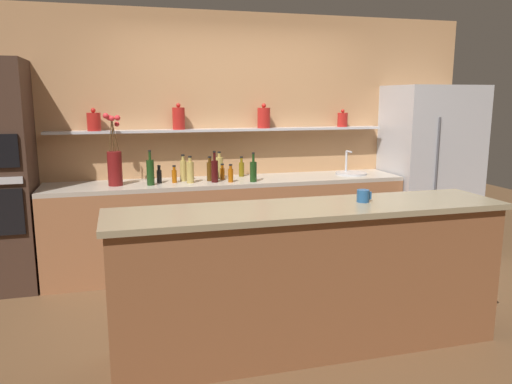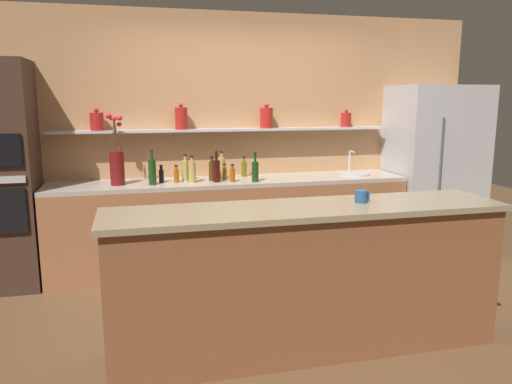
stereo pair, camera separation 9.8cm
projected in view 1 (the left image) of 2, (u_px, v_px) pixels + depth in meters
name	position (u px, v px, depth m)	size (l,w,h in m)	color
ground_plane	(282.00, 314.00, 4.07)	(12.00, 12.00, 0.00)	brown
back_wall_unit	(236.00, 139.00, 5.34)	(5.20, 0.28, 2.60)	tan
back_counter_unit	(229.00, 224.00, 5.12)	(3.59, 0.62, 0.92)	#99603D
island_counter	(309.00, 278.00, 3.44)	(2.73, 0.61, 1.02)	brown
refrigerator	(429.00, 170.00, 5.59)	(0.95, 0.73, 1.87)	#B7B7BC
flower_vase	(115.00, 163.00, 4.66)	(0.16, 0.17, 0.68)	maroon
sink_fixture	(351.00, 172.00, 5.39)	(0.33, 0.33, 0.25)	#B7B7BC
bottle_sauce_0	(222.00, 173.00, 5.03)	(0.05, 0.05, 0.16)	#9E4C0A
bottle_sauce_1	(231.00, 175.00, 4.87)	(0.05, 0.05, 0.18)	#9E4C0A
bottle_spirit_2	(190.00, 172.00, 4.83)	(0.07, 0.07, 0.26)	tan
bottle_oil_3	(242.00, 169.00, 5.23)	(0.06, 0.06, 0.21)	brown
bottle_spirit_4	(183.00, 170.00, 4.93)	(0.06, 0.06, 0.26)	tan
bottle_sauce_5	(159.00, 175.00, 4.84)	(0.05, 0.05, 0.17)	black
bottle_spirit_6	(219.00, 167.00, 5.11)	(0.08, 0.08, 0.27)	tan
bottle_wine_7	(150.00, 172.00, 4.69)	(0.07, 0.07, 0.33)	#193814
bottle_spirit_8	(210.00, 171.00, 4.94)	(0.06, 0.06, 0.24)	#4C2D0C
bottle_wine_9	(253.00, 171.00, 4.89)	(0.07, 0.07, 0.29)	#193814
bottle_wine_10	(215.00, 171.00, 4.86)	(0.07, 0.07, 0.31)	#380C0C
bottle_sauce_11	(174.00, 175.00, 4.84)	(0.05, 0.05, 0.17)	#9E4C0A
coffee_mug	(363.00, 196.00, 3.47)	(0.11, 0.09, 0.09)	#235184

